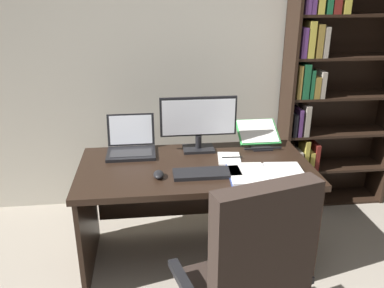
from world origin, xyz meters
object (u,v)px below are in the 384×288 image
(monitor, at_px, (198,123))
(reading_stand_with_book, at_px, (258,134))
(bookshelf, at_px, (327,94))
(notepad, at_px, (229,159))
(keyboard, at_px, (207,173))
(computer_mouse, at_px, (159,175))
(open_binder, at_px, (267,174))
(laptop, at_px, (131,145))
(pen, at_px, (232,157))
(desk, at_px, (194,187))

(monitor, bearing_deg, reading_stand_with_book, 9.05)
(bookshelf, xyz_separation_m, notepad, (-0.95, -0.65, -0.26))
(keyboard, bearing_deg, computer_mouse, 180.00)
(computer_mouse, xyz_separation_m, reading_stand_with_book, (0.76, 0.49, 0.06))
(reading_stand_with_book, bearing_deg, bookshelf, 29.55)
(open_binder, bearing_deg, monitor, 132.77)
(bookshelf, bearing_deg, computer_mouse, -148.60)
(bookshelf, relative_size, computer_mouse, 18.80)
(bookshelf, xyz_separation_m, laptop, (-1.62, -0.46, -0.21))
(laptop, bearing_deg, pen, -16.03)
(reading_stand_with_book, distance_m, open_binder, 0.55)
(monitor, relative_size, pen, 3.86)
(desk, relative_size, open_binder, 3.05)
(computer_mouse, bearing_deg, pen, 24.09)
(bookshelf, relative_size, laptop, 5.84)
(bookshelf, height_order, notepad, bookshelf)
(laptop, bearing_deg, reading_stand_with_book, 4.17)
(desk, relative_size, laptop, 4.56)
(desk, xyz_separation_m, open_binder, (0.42, -0.28, 0.21))
(open_binder, bearing_deg, reading_stand_with_book, 85.30)
(desk, bearing_deg, notepad, -1.46)
(keyboard, distance_m, open_binder, 0.37)
(pen, bearing_deg, desk, 178.66)
(notepad, bearing_deg, keyboard, -129.59)
(desk, xyz_separation_m, reading_stand_with_book, (0.51, 0.26, 0.28))
(monitor, height_order, computer_mouse, monitor)
(pen, bearing_deg, reading_stand_with_book, 46.69)
(pen, bearing_deg, monitor, 137.21)
(keyboard, xyz_separation_m, pen, (0.21, 0.23, 0.00))
(laptop, bearing_deg, notepad, -16.49)
(bookshelf, relative_size, keyboard, 4.66)
(keyboard, height_order, computer_mouse, computer_mouse)
(laptop, xyz_separation_m, pen, (0.69, -0.20, -0.04))
(laptop, bearing_deg, monitor, -0.55)
(pen, bearing_deg, keyboard, -132.46)
(monitor, distance_m, laptop, 0.50)
(keyboard, relative_size, computer_mouse, 4.04)
(bookshelf, height_order, pen, bookshelf)
(computer_mouse, xyz_separation_m, notepad, (0.49, 0.23, -0.02))
(laptop, bearing_deg, bookshelf, 15.73)
(desk, distance_m, bookshelf, 1.44)
(notepad, bearing_deg, reading_stand_with_book, 44.49)
(laptop, height_order, notepad, laptop)
(reading_stand_with_book, bearing_deg, notepad, -135.51)
(desk, bearing_deg, open_binder, -33.82)
(bookshelf, xyz_separation_m, reading_stand_with_book, (-0.68, -0.39, -0.18))
(laptop, xyz_separation_m, keyboard, (0.48, -0.42, -0.04))
(computer_mouse, xyz_separation_m, pen, (0.51, 0.23, -0.01))
(laptop, height_order, computer_mouse, laptop)
(pen, bearing_deg, laptop, 163.97)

